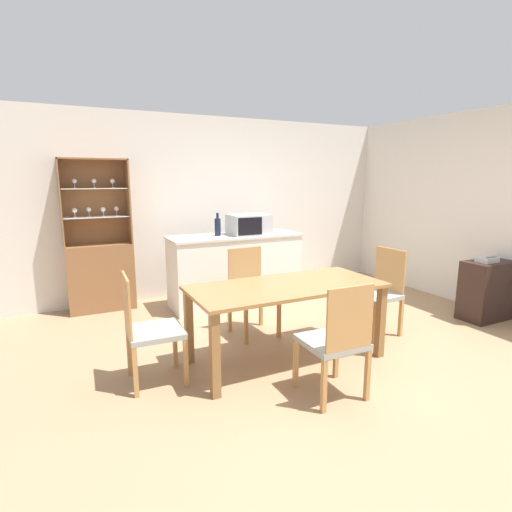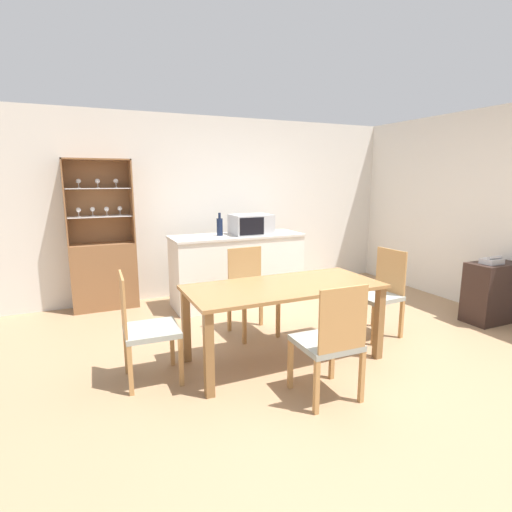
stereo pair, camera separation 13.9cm
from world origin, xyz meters
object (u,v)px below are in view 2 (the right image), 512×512
at_px(side_cabinet, 491,292).
at_px(dining_chair_head_far, 251,292).
at_px(microwave, 251,224).
at_px(dining_table, 284,295).
at_px(dining_chair_head_near, 330,342).
at_px(display_cabinet, 104,265).
at_px(telephone, 492,261).
at_px(wine_bottle, 220,226).
at_px(dining_chair_side_left_far, 145,328).
at_px(dining_chair_side_right_far, 379,293).

bearing_deg(side_cabinet, dining_chair_head_far, 162.71).
xyz_separation_m(microwave, side_cabinet, (2.29, -1.87, -0.72)).
bearing_deg(microwave, dining_table, -104.14).
distance_m(dining_chair_head_near, side_cabinet, 2.81).
bearing_deg(display_cabinet, microwave, -17.19).
bearing_deg(telephone, display_cabinet, 148.71).
distance_m(wine_bottle, side_cabinet, 3.40).
height_order(display_cabinet, dining_table, display_cabinet).
bearing_deg(microwave, dining_chair_head_near, -100.07).
bearing_deg(dining_table, wine_bottle, 89.32).
xyz_separation_m(display_cabinet, dining_chair_head_near, (1.40, -3.07, -0.11)).
relative_size(dining_chair_side_left_far, microwave, 1.78).
relative_size(dining_chair_side_right_far, wine_bottle, 3.13).
bearing_deg(display_cabinet, telephone, -31.29).
relative_size(wine_bottle, telephone, 1.32).
xyz_separation_m(dining_chair_head_far, microwave, (0.45, 1.02, 0.61)).
xyz_separation_m(dining_table, microwave, (0.44, 1.76, 0.45)).
bearing_deg(dining_chair_head_far, dining_chair_side_right_far, 151.02).
xyz_separation_m(wine_bottle, telephone, (2.63, -1.95, -0.32)).
bearing_deg(dining_chair_side_left_far, dining_chair_head_near, 57.08).
bearing_deg(dining_chair_side_right_far, dining_chair_head_near, 120.55).
xyz_separation_m(dining_chair_head_near, microwave, (0.44, 2.50, 0.61)).
xyz_separation_m(display_cabinet, wine_bottle, (1.42, -0.51, 0.49)).
distance_m(dining_table, dining_chair_side_left_far, 1.25).
distance_m(display_cabinet, microwave, 2.00).
xyz_separation_m(display_cabinet, microwave, (1.85, -0.57, 0.50)).
bearing_deg(microwave, telephone, -40.62).
bearing_deg(microwave, side_cabinet, -39.20).
bearing_deg(telephone, dining_table, 177.17).
distance_m(dining_chair_head_far, dining_chair_side_left_far, 1.38).
xyz_separation_m(dining_chair_side_right_far, microwave, (-0.79, 1.64, 0.61)).
distance_m(dining_chair_head_far, side_cabinet, 2.87).
bearing_deg(dining_table, telephone, -2.83).
bearing_deg(dining_chair_head_far, side_cabinet, 160.31).
distance_m(display_cabinet, side_cabinet, 4.81).
bearing_deg(dining_chair_head_near, microwave, 81.12).
bearing_deg(dining_chair_head_near, side_cabinet, 14.26).
height_order(dining_chair_head_far, telephone, dining_chair_head_far).
height_order(dining_table, dining_chair_side_right_far, dining_chair_side_right_far).
xyz_separation_m(display_cabinet, side_cabinet, (4.14, -2.44, -0.22)).
height_order(dining_table, microwave, microwave).
height_order(dining_chair_head_far, side_cabinet, dining_chair_head_far).
xyz_separation_m(dining_table, telephone, (2.65, -0.13, 0.12)).
bearing_deg(wine_bottle, dining_chair_head_near, -90.51).
bearing_deg(dining_table, microwave, 75.86).
height_order(dining_chair_side_right_far, dining_chair_head_far, same).
relative_size(dining_chair_head_far, dining_chair_side_left_far, 1.00).
relative_size(dining_table, dining_chair_head_far, 1.91).
relative_size(dining_table, wine_bottle, 5.98).
bearing_deg(dining_chair_head_far, dining_chair_side_left_far, 24.33).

